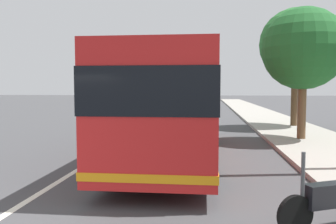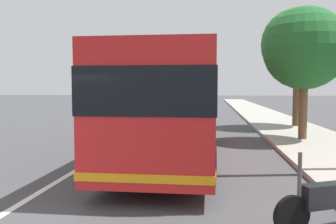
# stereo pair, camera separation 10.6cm
# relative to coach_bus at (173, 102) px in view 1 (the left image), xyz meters

# --- Properties ---
(sidewalk_curb) EXTENTS (110.00, 3.60, 0.14)m
(sidewalk_curb) POSITION_rel_coach_bus_xyz_m (2.25, -5.35, -1.70)
(sidewalk_curb) COLOR #9E998E
(sidewalk_curb) RESTS_ON ground
(lane_divider_line) EXTENTS (110.00, 0.16, 0.01)m
(lane_divider_line) POSITION_rel_coach_bus_xyz_m (2.25, 2.37, -1.77)
(lane_divider_line) COLOR silver
(lane_divider_line) RESTS_ON ground
(coach_bus) EXTENTS (10.13, 2.72, 3.13)m
(coach_bus) POSITION_rel_coach_bus_xyz_m (0.00, 0.00, 0.00)
(coach_bus) COLOR red
(coach_bus) RESTS_ON ground
(car_side_street) EXTENTS (4.41, 2.00, 1.53)m
(car_side_street) POSITION_rel_coach_bus_xyz_m (27.78, -0.26, -1.05)
(car_side_street) COLOR silver
(car_side_street) RESTS_ON ground
(car_ahead_same_lane) EXTENTS (4.57, 2.10, 1.38)m
(car_ahead_same_lane) POSITION_rel_coach_bus_xyz_m (37.89, 4.35, -1.11)
(car_ahead_same_lane) COLOR silver
(car_ahead_same_lane) RESTS_ON ground
(car_oncoming) EXTENTS (4.31, 2.05, 1.38)m
(car_oncoming) POSITION_rel_coach_bus_xyz_m (39.83, 0.48, -1.12)
(car_oncoming) COLOR silver
(car_oncoming) RESTS_ON ground
(roadside_tree_mid_block) EXTENTS (3.34, 3.34, 5.50)m
(roadside_tree_mid_block) POSITION_rel_coach_bus_xyz_m (3.68, -4.96, 2.03)
(roadside_tree_mid_block) COLOR brown
(roadside_tree_mid_block) RESTS_ON ground
(roadside_tree_far_block) EXTENTS (3.93, 3.93, 6.62)m
(roadside_tree_far_block) POSITION_rel_coach_bus_xyz_m (8.81, -5.88, 2.86)
(roadside_tree_far_block) COLOR brown
(roadside_tree_far_block) RESTS_ON ground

